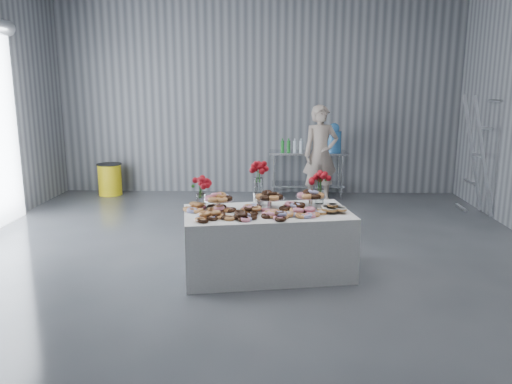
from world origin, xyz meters
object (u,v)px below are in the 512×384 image
prep_table (307,166)px  person (321,155)px  water_jug (334,139)px  stepladder (478,155)px  display_table (267,243)px  trash_barrel (110,179)px

prep_table → person: (0.20, -0.51, 0.29)m
water_jug → stepladder: 2.60m
display_table → prep_table: bearing=80.1°
prep_table → person: 0.62m
prep_table → water_jug: water_jug is taller
display_table → stepladder: size_ratio=0.93×
person → stepladder: (2.55, -0.78, 0.11)m
prep_table → trash_barrel: 3.97m
trash_barrel → stepladder: 6.87m
trash_barrel → person: bearing=-6.9°
trash_barrel → stepladder: stepladder is taller
display_table → water_jug: water_jug is taller
person → trash_barrel: 4.23m
prep_table → person: size_ratio=0.82×
prep_table → stepladder: size_ratio=0.73×
prep_table → trash_barrel: size_ratio=2.37×
person → trash_barrel: (-4.16, 0.51, -0.59)m
water_jug → person: bearing=-120.2°
prep_table → water_jug: size_ratio=2.71×
display_table → person: (0.93, 3.64, 0.54)m
water_jug → stepladder: bearing=-29.8°
prep_table → stepladder: stepladder is taller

